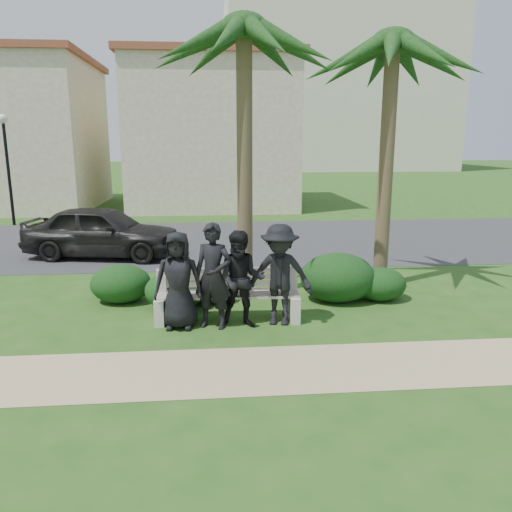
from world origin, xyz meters
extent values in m
plane|color=#234F16|center=(0.00, 0.00, 0.00)|extent=(160.00, 160.00, 0.00)
cube|color=tan|center=(0.00, -1.80, 0.00)|extent=(30.00, 1.60, 0.01)
cube|color=#2D2D30|center=(0.00, 8.00, 0.00)|extent=(160.00, 8.00, 0.01)
cube|color=#B8AC8A|center=(-1.00, 18.00, 3.50)|extent=(8.00, 8.00, 7.00)
cube|color=brown|center=(-1.00, 18.00, 7.15)|extent=(8.40, 8.40, 0.30)
cube|color=beige|center=(14.00, 55.00, 10.00)|extent=(26.00, 18.00, 20.00)
cylinder|color=black|center=(-9.00, 12.00, 2.00)|extent=(0.12, 0.12, 4.00)
sphere|color=white|center=(-9.00, 12.00, 4.11)|extent=(0.36, 0.36, 0.36)
cube|color=#A79C8C|center=(-0.86, 0.28, 0.49)|extent=(2.65, 0.69, 0.04)
cube|color=#A79C8C|center=(-0.86, 0.55, 0.77)|extent=(2.63, 0.13, 0.31)
cube|color=beige|center=(-2.09, 0.28, 0.24)|extent=(0.20, 0.61, 0.48)
cube|color=beige|center=(0.37, 0.28, 0.24)|extent=(0.20, 0.61, 0.48)
imported|color=black|center=(-1.73, 0.03, 0.87)|extent=(0.90, 0.63, 1.74)
imported|color=black|center=(-1.12, 0.00, 0.95)|extent=(0.80, 0.66, 1.89)
imported|color=black|center=(-0.62, -0.03, 0.88)|extent=(0.93, 0.77, 1.75)
imported|color=black|center=(0.07, 0.05, 0.92)|extent=(1.32, 0.95, 1.85)
ellipsoid|color=#0E3411|center=(-3.03, 1.66, 0.41)|extent=(1.24, 1.03, 0.81)
ellipsoid|color=#0E3411|center=(-1.88, 1.11, 0.39)|extent=(1.20, 0.99, 0.78)
ellipsoid|color=#0E3411|center=(-1.16, 1.45, 0.30)|extent=(0.91, 0.75, 0.59)
ellipsoid|color=#0E3411|center=(1.48, 1.35, 0.52)|extent=(1.58, 1.31, 1.03)
ellipsoid|color=#0E3411|center=(2.38, 1.29, 0.36)|extent=(1.09, 0.90, 0.71)
cylinder|color=brown|center=(-0.43, 1.77, 2.71)|extent=(0.32, 0.32, 5.41)
cylinder|color=brown|center=(2.71, 2.28, 2.65)|extent=(0.32, 0.32, 5.30)
imported|color=black|center=(-4.26, 5.90, 0.75)|extent=(4.62, 2.53, 1.49)
camera|label=1|loc=(-1.12, -8.51, 3.25)|focal=35.00mm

